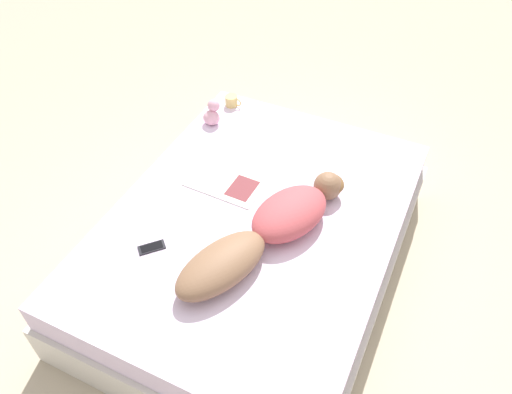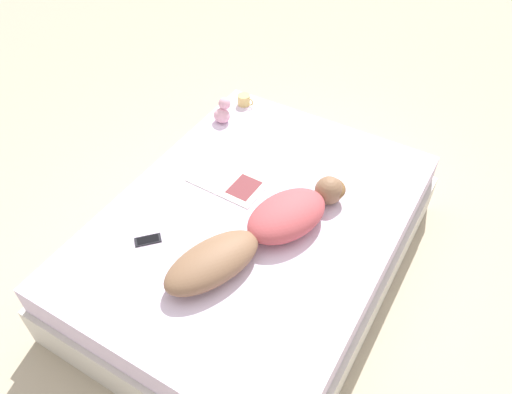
% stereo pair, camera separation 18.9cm
% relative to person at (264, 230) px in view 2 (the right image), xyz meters
% --- Properties ---
extents(ground_plane, '(12.00, 12.00, 0.00)m').
position_rel_person_xyz_m(ground_plane, '(-0.15, 0.14, -0.60)').
color(ground_plane, '#B7A88E').
extents(bed, '(1.66, 2.22, 0.51)m').
position_rel_person_xyz_m(bed, '(-0.15, 0.14, -0.35)').
color(bed, beige).
rests_on(bed, ground_plane).
extents(person, '(0.65, 1.23, 0.18)m').
position_rel_person_xyz_m(person, '(0.00, 0.00, 0.00)').
color(person, brown).
rests_on(person, bed).
extents(open_magazine, '(0.48, 0.30, 0.01)m').
position_rel_person_xyz_m(open_magazine, '(-0.43, 0.31, -0.08)').
color(open_magazine, silver).
rests_on(open_magazine, bed).
extents(coffee_mug, '(0.13, 0.09, 0.08)m').
position_rel_person_xyz_m(coffee_mug, '(-0.79, 1.08, -0.05)').
color(coffee_mug, tan).
rests_on(coffee_mug, bed).
extents(cell_phone, '(0.15, 0.15, 0.01)m').
position_rel_person_xyz_m(cell_phone, '(-0.56, -0.33, -0.08)').
color(cell_phone, black).
rests_on(cell_phone, bed).
extents(plush_toy, '(0.12, 0.14, 0.17)m').
position_rel_person_xyz_m(plush_toy, '(-0.81, 0.83, -0.01)').
color(plush_toy, '#DB9EB2').
rests_on(plush_toy, bed).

